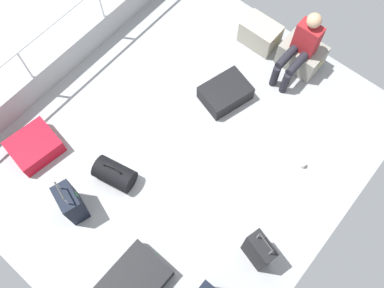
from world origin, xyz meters
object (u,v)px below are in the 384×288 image
Objects in this scene: suitcase_5 at (35,147)px; cargo_crate_0 at (260,34)px; suitcase_2 at (134,282)px; cargo_crate_1 at (301,55)px; suitcase_4 at (259,251)px; suitcase_3 at (225,93)px; passenger_seated at (301,47)px; paper_cup at (303,164)px; duffel_bag at (115,174)px; suitcase_1 at (71,203)px.

cargo_crate_0 is at bearing 70.16° from suitcase_5.
suitcase_5 is at bearing 169.85° from suitcase_2.
cargo_crate_1 is 0.94× the size of suitcase_5.
suitcase_4 is at bearing -54.37° from cargo_crate_0.
suitcase_2 is at bearing -127.42° from suitcase_4.
suitcase_3 is 2.75m from suitcase_5.
passenger_seated is at bearing 64.43° from suitcase_3.
suitcase_5 reaches higher than paper_cup.
duffel_bag is (-2.03, -0.38, -0.18)m from suitcase_4.
cargo_crate_1 is 0.73× the size of suitcase_4.
passenger_seated reaches higher than paper_cup.
suitcase_4 is (1.91, -2.66, 0.14)m from cargo_crate_0.
cargo_crate_1 is at bearing 67.97° from suitcase_3.
cargo_crate_1 is at bearing 61.10° from suitcase_5.
suitcase_1 is 1.07m from suitcase_5.
cargo_crate_1 is at bearing 94.24° from suitcase_2.
suitcase_2 is at bearing -74.13° from suitcase_3.
cargo_crate_0 is 1.04× the size of duffel_bag.
passenger_seated is 1.37× the size of suitcase_1.
cargo_crate_0 is 0.78× the size of suitcase_2.
cargo_crate_0 is at bearing 142.61° from paper_cup.
suitcase_1 is at bearing -154.36° from suitcase_4.
cargo_crate_0 is 0.71m from cargo_crate_1.
suitcase_5 is at bearing -109.84° from cargo_crate_0.
duffel_bag is (-0.83, -2.93, -0.43)m from passenger_seated.
cargo_crate_1 is at bearing 113.74° from suitcase_4.
cargo_crate_1 is 3.23m from duffel_bag.
cargo_crate_1 is 1.30m from suitcase_3.
suitcase_1 is 1.04× the size of suitcase_3.
suitcase_2 is 1.38m from duffel_bag.
passenger_seated is 1.25× the size of suitcase_4.
suitcase_1 is at bearing -99.61° from suitcase_3.
cargo_crate_0 reaches higher than suitcase_3.
suitcase_2 is 1.00× the size of suitcase_3.
suitcase_2 is (1.21, -0.17, -0.17)m from suitcase_1.
paper_cup is (1.90, 2.39, -0.25)m from suitcase_1.
suitcase_3 is 0.88× the size of suitcase_4.
suitcase_5 is 3.65m from paper_cup.
suitcase_5 is (-1.95, -3.53, -0.08)m from cargo_crate_1.
cargo_crate_0 is at bearing 104.46° from suitcase_2.
suitcase_2 is 1.34× the size of duffel_bag.
cargo_crate_1 is 0.42m from passenger_seated.
passenger_seated is 1.21m from suitcase_3.
suitcase_4 reaches higher than suitcase_2.
paper_cup is (1.81, 1.75, -0.11)m from duffel_bag.
passenger_seated reaches higher than suitcase_5.
suitcase_1 is 1.16× the size of suitcase_5.
cargo_crate_1 is 3.87m from suitcase_1.
duffel_bag is at bearing -104.86° from cargo_crate_1.
cargo_crate_1 is at bearing 90.00° from passenger_seated.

